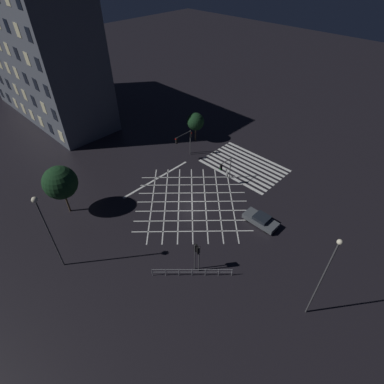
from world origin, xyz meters
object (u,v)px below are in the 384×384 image
Objects in this scene: traffic_light_nw_main at (198,254)px; street_tree_near at (195,122)px; street_tree_far at (60,183)px; traffic_light_nw_cross at (195,252)px; traffic_light_median_south at (225,167)px; traffic_light_se_main at (191,138)px; street_lamp_west at (44,220)px; traffic_light_se_cross at (183,140)px; street_lamp_east at (325,272)px; waiting_car at (261,220)px.

street_tree_near is (18.20, -18.62, 0.78)m from traffic_light_nw_main.
street_tree_far is (17.55, 4.78, 1.85)m from traffic_light_nw_main.
traffic_light_nw_cross reaches higher than traffic_light_median_south.
street_lamp_west is at bearing -78.05° from traffic_light_se_main.
traffic_light_nw_cross is at bearing 133.73° from street_tree_near.
traffic_light_se_main is at bearing -95.48° from street_tree_far.
street_tree_near reaches higher than traffic_light_median_south.
traffic_light_median_south is at bearing -97.78° from street_lamp_west.
traffic_light_nw_cross is 0.94× the size of traffic_light_se_cross.
waiting_car is (9.40, -6.43, -5.66)m from street_lamp_east.
traffic_light_nw_main is 0.37× the size of street_lamp_east.
traffic_light_se_cross is (15.72, -13.64, 0.28)m from traffic_light_nw_cross.
street_lamp_east is 2.04× the size of street_tree_near.
traffic_light_se_cross is at bearing -76.42° from street_lamp_west.
waiting_car is (-18.98, 8.59, -2.87)m from street_tree_near.
street_tree_near is 23.43m from street_tree_far.
traffic_light_nw_main is at bearing -138.53° from street_lamp_west.
street_tree_far is at bearing -29.39° from traffic_light_median_south.
street_lamp_west is 1.44× the size of street_tree_far.
traffic_light_nw_cross is at bearing 28.38° from traffic_light_median_south.
street_tree_near reaches higher than traffic_light_nw_cross.
traffic_light_median_south is at bearing -60.38° from traffic_light_nw_main.
traffic_light_median_south is (-8.20, 1.80, -0.29)m from traffic_light_se_main.
street_tree_near is 0.75× the size of street_tree_far.
traffic_light_se_cross is 0.40× the size of street_lamp_east.
traffic_light_nw_main is 0.57× the size of street_tree_far.
street_lamp_east is (-17.63, 9.53, 3.60)m from traffic_light_median_south.
traffic_light_nw_main is (-0.34, -0.05, -0.07)m from traffic_light_nw_cross.
traffic_light_se_main reaches higher than traffic_light_nw_cross.
traffic_light_nw_main reaches higher than traffic_light_median_south.
street_tree_near is at bearing -24.34° from waiting_car.
street_tree_far is (10.09, 17.91, 1.88)m from traffic_light_median_south.
street_tree_far is (7.02, -4.53, -2.22)m from street_lamp_west.
street_tree_far is 1.55× the size of waiting_car.
street_tree_near is at bearing -88.40° from street_tree_far.
street_lamp_west is at bearing 41.47° from traffic_light_nw_main.
street_tree_far reaches higher than traffic_light_se_cross.
traffic_light_se_main is at bearing -16.60° from waiting_car.
traffic_light_nw_cross is 0.78× the size of street_tree_near.
street_lamp_east is at bearing -160.51° from traffic_light_nw_main.
traffic_light_nw_cross is 0.41× the size of street_lamp_west.
street_lamp_east is 2.37× the size of waiting_car.
traffic_light_nw_cross is at bearing -164.63° from street_tree_far.
street_tree_near is (17.86, -18.67, 0.72)m from traffic_light_nw_cross.
street_tree_near is 1.16× the size of waiting_car.
street_tree_near reaches higher than traffic_light_se_cross.
traffic_light_nw_main is 0.88× the size of waiting_car.
traffic_light_median_south is 12.09m from street_tree_near.
traffic_light_nw_main is 21.64m from traffic_light_se_main.
street_lamp_east is at bearing -148.06° from street_lamp_west.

